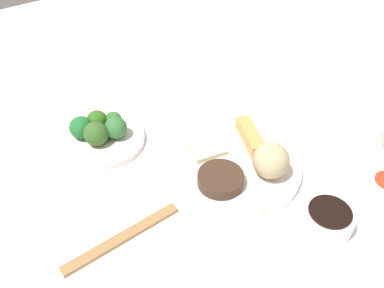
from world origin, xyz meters
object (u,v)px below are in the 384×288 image
object	(u,v)px
chopsticks_pair	(123,238)
soy_sauce_bowl	(327,219)
main_plate	(236,164)
broccoli_plate	(102,140)
teacup	(374,131)

from	to	relation	value
chopsticks_pair	soy_sauce_bowl	bearing A→B (deg)	-31.43
main_plate	broccoli_plate	bearing A→B (deg)	129.01
broccoli_plate	teacup	world-z (taller)	teacup
main_plate	chopsticks_pair	distance (m)	0.28
soy_sauce_bowl	teacup	size ratio (longest dim) A/B	1.46
soy_sauce_bowl	teacup	distance (m)	0.28
main_plate	teacup	world-z (taller)	teacup
main_plate	soy_sauce_bowl	xyz separation A→B (m)	(0.03, -0.21, 0.01)
soy_sauce_bowl	chopsticks_pair	world-z (taller)	soy_sauce_bowl
teacup	chopsticks_pair	size ratio (longest dim) A/B	0.28
broccoli_plate	chopsticks_pair	size ratio (longest dim) A/B	0.85
broccoli_plate	soy_sauce_bowl	xyz separation A→B (m)	(0.22, -0.45, 0.01)
soy_sauce_bowl	chopsticks_pair	size ratio (longest dim) A/B	0.41
broccoli_plate	teacup	distance (m)	0.60
soy_sauce_bowl	broccoli_plate	bearing A→B (deg)	116.64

